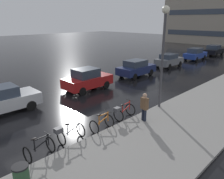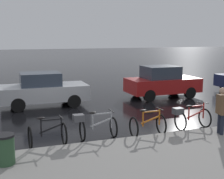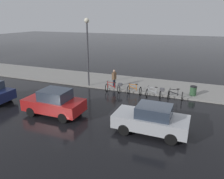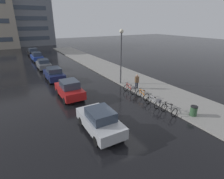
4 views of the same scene
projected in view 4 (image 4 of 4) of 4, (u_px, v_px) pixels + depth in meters
ground_plane at (128, 119)px, 13.16m from camera, size 140.00×140.00×0.00m
sidewalk_kerb at (122, 74)px, 23.99m from camera, size 4.80×60.00×0.14m
bicycle_nearest at (169, 110)px, 13.76m from camera, size 0.76×1.13×0.96m
bicycle_second at (154, 102)px, 14.87m from camera, size 0.71×1.40×0.95m
bicycle_third at (143, 95)px, 16.50m from camera, size 0.73×1.10×0.94m
bicycle_farthest at (131, 89)px, 17.80m from camera, size 0.80×1.45×0.98m
car_silver at (100, 121)px, 11.45m from camera, size 1.91×4.11×1.64m
car_red at (70, 89)px, 16.61m from camera, size 1.86×3.95×1.75m
car_navy at (54, 74)px, 21.57m from camera, size 1.87×4.15×1.63m
car_grey at (44, 64)px, 26.56m from camera, size 1.76×3.83×1.56m
car_blue at (37, 57)px, 32.01m from camera, size 1.82×4.16×1.65m
car_black at (33, 52)px, 37.01m from camera, size 2.00×4.22×1.58m
pedestrian at (137, 81)px, 18.52m from camera, size 0.44×0.32×1.71m
streetlamp at (121, 48)px, 18.95m from camera, size 0.44×0.44×6.14m
trash_bin at (193, 112)px, 13.31m from camera, size 0.54×0.54×0.92m
building_facade_main at (16, 23)px, 50.54m from camera, size 19.62×7.93×12.65m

